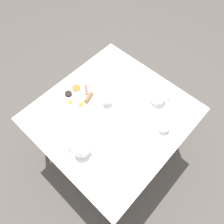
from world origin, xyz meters
name	(u,v)px	position (x,y,z in m)	size (l,w,h in m)	color
ground_plane	(112,150)	(0.00, 0.00, 0.00)	(8.00, 8.00, 0.00)	#4C4742
table	(112,118)	(0.00, 0.00, 0.65)	(1.02, 0.97, 0.72)	white
breakfast_plate	(79,97)	(-0.07, 0.27, 0.73)	(0.30, 0.30, 0.04)	white
teapot_near	(159,95)	(0.31, -0.16, 0.77)	(0.16, 0.14, 0.13)	white
teapot_far	(81,148)	(-0.34, -0.05, 0.77)	(0.12, 0.18, 0.13)	white
teacup_with_saucer_left	(164,127)	(0.15, -0.34, 0.74)	(0.16, 0.16, 0.07)	white
water_glass_tall	(107,97)	(0.05, 0.09, 0.78)	(0.07, 0.07, 0.12)	white
fork_by_plate	(127,94)	(0.19, 0.03, 0.72)	(0.04, 0.16, 0.00)	silver
knife_by_plate	(136,141)	(-0.05, -0.26, 0.72)	(0.02, 0.21, 0.00)	silver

